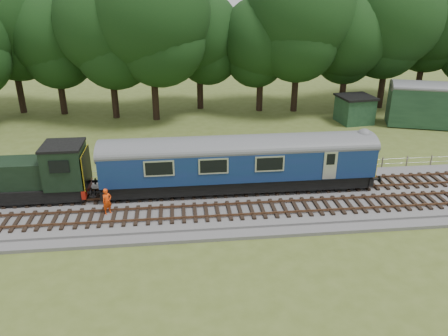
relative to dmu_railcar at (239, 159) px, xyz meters
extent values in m
plane|color=#4A5820|center=(-0.31, -1.40, -2.61)|extent=(120.00, 120.00, 0.00)
cube|color=#4C4C4F|center=(-0.31, -1.40, -2.43)|extent=(70.00, 7.00, 0.35)
cube|color=brown|center=(-0.31, -0.72, -2.12)|extent=(66.50, 0.07, 0.14)
cube|color=brown|center=(-0.31, 0.72, -2.12)|extent=(66.50, 0.07, 0.14)
cube|color=brown|center=(-0.31, -3.72, -2.12)|extent=(66.50, 0.07, 0.14)
cube|color=brown|center=(-0.31, -2.28, -2.12)|extent=(66.50, 0.07, 0.14)
cube|color=black|center=(-0.01, 0.00, -1.55)|extent=(17.46, 2.52, 0.85)
cube|color=#0E2B4D|center=(-0.01, 0.00, -0.12)|extent=(18.00, 2.80, 2.05)
cube|color=yellow|center=(9.01, 0.00, -0.50)|extent=(0.06, 2.74, 1.30)
cube|color=black|center=(5.99, 0.00, -1.75)|extent=(2.60, 2.00, 0.55)
cube|color=black|center=(-6.01, 0.00, -1.75)|extent=(2.60, 2.00, 0.55)
cube|color=black|center=(-14.41, 0.00, -1.60)|extent=(8.73, 2.39, 0.85)
cube|color=black|center=(-11.21, 0.00, 0.05)|extent=(2.40, 2.55, 2.60)
cube|color=#99160B|center=(-10.03, 0.00, -1.55)|extent=(0.25, 2.60, 0.55)
cube|color=yellow|center=(-9.89, 0.00, -0.15)|extent=(0.06, 2.55, 2.30)
imported|color=#EC410C|center=(-8.40, -2.45, -1.43)|extent=(0.72, 0.67, 1.65)
cube|color=#183521|center=(14.22, 15.33, -1.32)|extent=(3.46, 3.46, 2.58)
cube|color=black|center=(14.22, 15.33, 0.07)|extent=(3.80, 3.80, 0.21)
camera|label=1|loc=(-3.89, -26.62, 10.81)|focal=35.00mm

